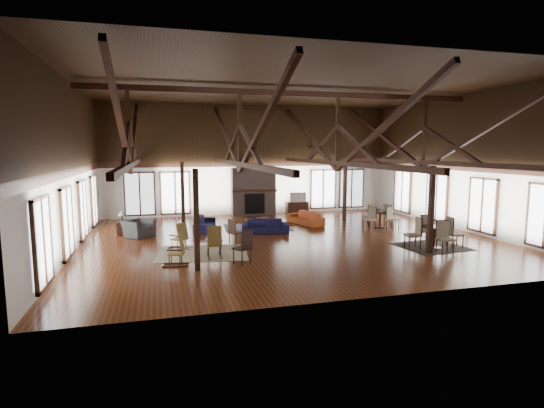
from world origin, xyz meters
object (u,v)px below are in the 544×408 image
object	(u,v)px
cafe_table_far	(380,217)
tv_console	(297,207)
sofa_orange	(306,218)
sofa_navy_front	(265,226)
coffee_table	(257,220)
armchair	(139,228)
cafe_table_near	(434,233)
sofa_navy_left	(205,223)

from	to	relation	value
cafe_table_far	tv_console	bearing A→B (deg)	112.95
sofa_orange	cafe_table_far	distance (m)	3.51
sofa_navy_front	coffee_table	size ratio (longest dim) A/B	1.64
coffee_table	armchair	world-z (taller)	armchair
sofa_navy_front	tv_console	bearing A→B (deg)	68.39
sofa_orange	cafe_table_near	size ratio (longest dim) A/B	0.93
sofa_orange	coffee_table	size ratio (longest dim) A/B	1.68
cafe_table_far	tv_console	distance (m)	5.82
armchair	cafe_table_far	xyz separation A→B (m)	(10.73, -0.69, 0.15)
armchair	cafe_table_far	distance (m)	10.76
sofa_navy_left	cafe_table_near	world-z (taller)	cafe_table_near
armchair	tv_console	size ratio (longest dim) A/B	0.87
sofa_orange	tv_console	world-z (taller)	tv_console
sofa_navy_left	armchair	size ratio (longest dim) A/B	1.89
sofa_navy_front	sofa_navy_left	size ratio (longest dim) A/B	0.98
cafe_table_far	tv_console	xyz separation A→B (m)	(-2.27, 5.35, -0.19)
sofa_navy_front	coffee_table	distance (m)	1.35
cafe_table_near	armchair	bearing A→B (deg)	154.98
coffee_table	armchair	bearing A→B (deg)	171.44
coffee_table	armchair	size ratio (longest dim) A/B	1.12
armchair	coffee_table	bearing A→B (deg)	-37.14
armchair	cafe_table_near	size ratio (longest dim) A/B	0.49
sofa_navy_front	sofa_orange	xyz separation A→B (m)	(2.42, 1.61, 0.01)
cafe_table_far	tv_console	size ratio (longest dim) A/B	1.57
sofa_navy_front	sofa_orange	bearing A→B (deg)	43.40
cafe_table_near	cafe_table_far	bearing A→B (deg)	87.59
sofa_navy_front	tv_console	xyz separation A→B (m)	(3.20, 5.24, 0.02)
coffee_table	cafe_table_near	world-z (taller)	cafe_table_near
coffee_table	cafe_table_far	world-z (taller)	cafe_table_far
tv_console	cafe_table_far	bearing A→B (deg)	-67.05
armchair	cafe_table_far	world-z (taller)	cafe_table_far
sofa_orange	tv_console	size ratio (longest dim) A/B	1.64
armchair	tv_console	bearing A→B (deg)	-16.68
sofa_navy_left	coffee_table	distance (m)	2.42
coffee_table	cafe_table_far	distance (m)	5.70
sofa_navy_left	tv_console	distance (m)	6.85
sofa_navy_front	cafe_table_near	world-z (taller)	cafe_table_near
sofa_navy_left	tv_console	bearing A→B (deg)	-42.87
armchair	sofa_orange	bearing A→B (deg)	-37.86
sofa_navy_left	coffee_table	size ratio (longest dim) A/B	1.68
sofa_orange	tv_console	bearing A→B (deg)	150.86
armchair	cafe_table_far	bearing A→B (deg)	-49.21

